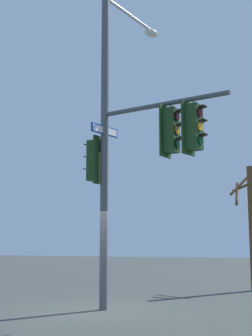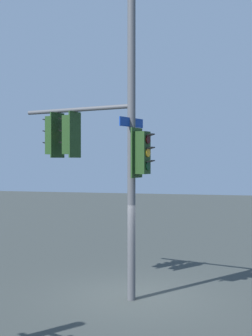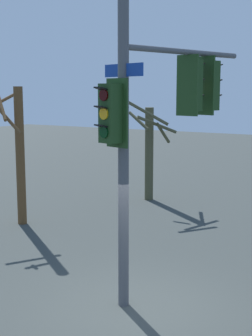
# 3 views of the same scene
# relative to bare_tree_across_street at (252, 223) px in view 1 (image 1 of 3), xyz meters

# --- Properties ---
(ground_plane) EXTENTS (80.00, 80.00, 0.00)m
(ground_plane) POSITION_rel_bare_tree_across_street_xyz_m (-6.41, 3.47, -2.38)
(ground_plane) COLOR #353B39
(main_signal_pole_assembly) EXTENTS (3.79, 4.09, 8.90)m
(main_signal_pole_assembly) POSITION_rel_bare_tree_across_street_xyz_m (-6.16, 2.65, 2.27)
(main_signal_pole_assembly) COLOR #4C4F54
(main_signal_pole_assembly) RESTS_ON ground
(bare_tree_across_street) EXTENTS (1.50, 1.69, 4.44)m
(bare_tree_across_street) POSITION_rel_bare_tree_across_street_xyz_m (0.00, 0.00, 0.00)
(bare_tree_across_street) COLOR brown
(bare_tree_across_street) RESTS_ON ground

